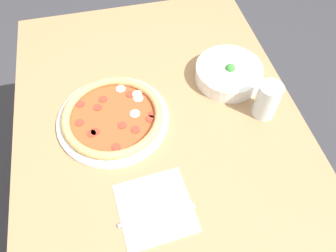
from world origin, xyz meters
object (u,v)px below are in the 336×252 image
object	(u,v)px
bowl	(229,72)
knife	(154,217)
glass	(267,100)
pizza	(113,117)
fork	(152,197)

from	to	relation	value
bowl	knife	world-z (taller)	bowl
glass	bowl	bearing A→B (deg)	-159.80
pizza	knife	size ratio (longest dim) A/B	1.69
fork	glass	xyz separation A→B (m)	(-0.20, 0.40, 0.06)
pizza	glass	size ratio (longest dim) A/B	2.84
bowl	glass	world-z (taller)	glass
fork	bowl	bearing A→B (deg)	45.01
knife	glass	world-z (taller)	glass
fork	glass	distance (m)	0.45
bowl	fork	distance (m)	0.50
bowl	fork	xyz separation A→B (m)	(0.37, -0.34, -0.03)
pizza	glass	world-z (taller)	glass
fork	knife	size ratio (longest dim) A/B	0.88
bowl	knife	xyz separation A→B (m)	(0.42, -0.34, -0.03)
pizza	fork	bearing A→B (deg)	13.37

